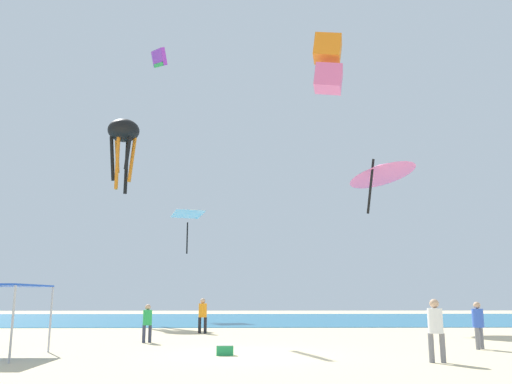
% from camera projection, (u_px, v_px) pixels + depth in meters
% --- Properties ---
extents(ground, '(110.00, 110.00, 0.10)m').
position_uv_depth(ground, '(251.00, 356.00, 17.81)').
color(ground, beige).
extents(ocean_strip, '(110.00, 25.99, 0.03)m').
position_uv_depth(ocean_strip, '(247.00, 319.00, 45.59)').
color(ocean_strip, '#1E6B93').
rests_on(ocean_strip, ground).
extents(person_near_tent, '(0.47, 0.44, 1.83)m').
position_uv_depth(person_near_tent, '(203.00, 313.00, 28.23)').
color(person_near_tent, black).
rests_on(person_near_tent, ground).
extents(person_leftmost, '(0.50, 0.44, 1.86)m').
position_uv_depth(person_leftmost, '(435.00, 325.00, 15.88)').
color(person_leftmost, slate).
rests_on(person_leftmost, ground).
extents(person_central, '(0.41, 0.41, 1.73)m').
position_uv_depth(person_central, '(478.00, 321.00, 19.85)').
color(person_central, slate).
rests_on(person_central, ground).
extents(person_rightmost, '(0.38, 0.38, 1.60)m').
position_uv_depth(person_rightmost, '(147.00, 320.00, 22.59)').
color(person_rightmost, '#33384C').
rests_on(person_rightmost, ground).
extents(cooler_box, '(0.57, 0.37, 0.35)m').
position_uv_depth(cooler_box, '(225.00, 350.00, 17.68)').
color(cooler_box, '#1E8C4C').
rests_on(cooler_box, ground).
extents(kite_diamond_white, '(3.24, 3.23, 3.63)m').
position_uv_depth(kite_diamond_white, '(188.00, 216.00, 45.33)').
color(kite_diamond_white, white).
extents(kite_delta_pink, '(5.98, 5.97, 3.92)m').
position_uv_depth(kite_delta_pink, '(381.00, 170.00, 33.64)').
color(kite_delta_pink, pink).
extents(kite_octopus_black, '(3.64, 3.64, 6.08)m').
position_uv_depth(kite_octopus_black, '(123.00, 134.00, 43.48)').
color(kite_octopus_black, black).
extents(kite_box_orange, '(1.89, 1.77, 3.31)m').
position_uv_depth(kite_box_orange, '(328.00, 64.00, 29.93)').
color(kite_box_orange, orange).
extents(kite_parafoil_purple, '(1.56, 3.56, 2.23)m').
position_uv_depth(kite_parafoil_purple, '(159.00, 58.00, 34.24)').
color(kite_parafoil_purple, purple).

